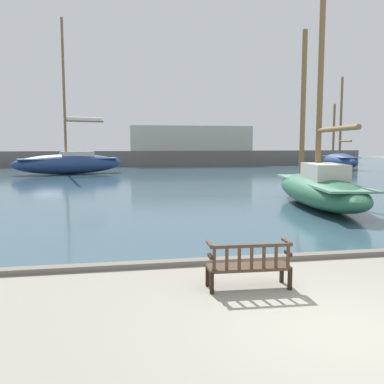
{
  "coord_description": "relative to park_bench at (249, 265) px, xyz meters",
  "views": [
    {
      "loc": [
        -3.31,
        -5.7,
        2.8
      ],
      "look_at": [
        -0.37,
        10.0,
        1.0
      ],
      "focal_mm": 40.0,
      "sensor_mm": 36.0,
      "label": 1
    }
  ],
  "objects": [
    {
      "name": "park_bench",
      "position": [
        0.0,
        0.0,
        0.0
      ],
      "size": [
        1.62,
        0.59,
        0.92
      ],
      "color": "black",
      "rests_on": "ground"
    },
    {
      "name": "far_breakwater",
      "position": [
        2.39,
        44.77,
        1.15
      ],
      "size": [
        57.09,
        2.4,
        5.0
      ],
      "color": "#66605B",
      "rests_on": "ground"
    },
    {
      "name": "sailboat_centre_channel",
      "position": [
        22.0,
        35.39,
        0.58
      ],
      "size": [
        4.37,
        9.17,
        9.88
      ],
      "color": "navy",
      "rests_on": "harbor_water"
    },
    {
      "name": "quay_edge_kerb",
      "position": [
        0.75,
        1.83,
        -0.41
      ],
      "size": [
        40.0,
        0.3,
        0.12
      ],
      "primitive_type": "cube",
      "color": "slate",
      "rests_on": "ground"
    },
    {
      "name": "harbor_water",
      "position": [
        0.75,
        41.98,
        -0.43
      ],
      "size": [
        100.0,
        80.0,
        0.08
      ],
      "primitive_type": "cube",
      "color": "#385666",
      "rests_on": "ground"
    },
    {
      "name": "ground_plane",
      "position": [
        0.75,
        -2.02,
        -0.47
      ],
      "size": [
        160.0,
        160.0,
        0.0
      ],
      "primitive_type": "plane",
      "color": "gray"
    },
    {
      "name": "sailboat_outer_port",
      "position": [
        -6.34,
        32.43,
        0.7
      ],
      "size": [
        10.16,
        5.43,
        13.68
      ],
      "color": "navy",
      "rests_on": "harbor_water"
    },
    {
      "name": "sailboat_nearest_port",
      "position": [
        6.31,
        9.52,
        0.51
      ],
      "size": [
        4.0,
        9.74,
        10.88
      ],
      "color": "#2D6647",
      "rests_on": "harbor_water"
    }
  ]
}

